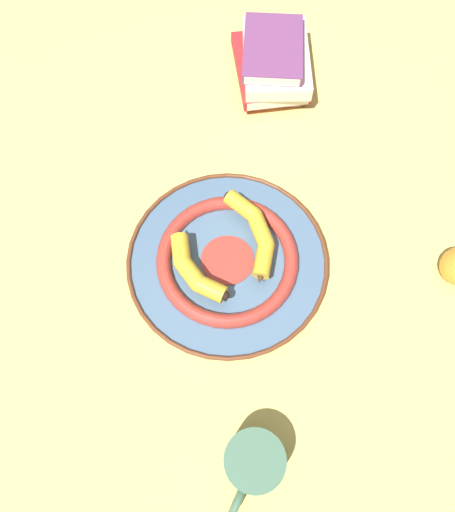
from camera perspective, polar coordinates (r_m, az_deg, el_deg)
name	(u,v)px	position (r m, az deg, el deg)	size (l,w,h in m)	color
ground_plane	(246,264)	(0.95, 2.07, -0.93)	(2.80, 2.80, 0.00)	#E5CC6B
decorative_bowl	(228,261)	(0.94, 0.00, -0.54)	(0.38, 0.38, 0.04)	slate
banana_a	(256,233)	(0.92, 3.26, 2.66)	(0.19, 0.10, 0.03)	gold
banana_b	(193,269)	(0.89, -4.02, -1.46)	(0.17, 0.06, 0.03)	gold
book_stack	(273,62)	(1.16, 5.27, 21.16)	(0.26, 0.23, 0.11)	#4C754C
coffee_mug	(253,463)	(0.84, 2.94, -22.55)	(0.10, 0.13, 0.08)	#477056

